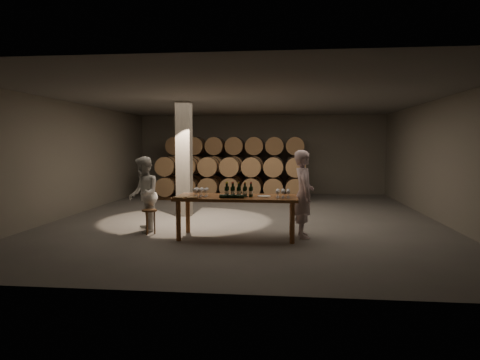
# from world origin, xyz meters

# --- Properties ---
(room) EXTENTS (12.00, 12.00, 12.00)m
(room) POSITION_xyz_m (-1.80, 0.20, 1.60)
(room) COLOR #585552
(room) RESTS_ON ground
(tasting_table) EXTENTS (2.60, 1.10, 0.90)m
(tasting_table) POSITION_xyz_m (0.00, -2.50, 0.80)
(tasting_table) COLOR brown
(tasting_table) RESTS_ON ground
(barrel_stack_back) EXTENTS (5.48, 0.95, 2.31)m
(barrel_stack_back) POSITION_xyz_m (-0.96, 5.20, 1.20)
(barrel_stack_back) COLOR brown
(barrel_stack_back) RESTS_ON ground
(barrel_stack_front) EXTENTS (5.48, 0.95, 1.57)m
(barrel_stack_front) POSITION_xyz_m (-0.96, 3.80, 0.83)
(barrel_stack_front) COLOR brown
(barrel_stack_front) RESTS_ON ground
(bottle_cluster) EXTENTS (0.60, 0.23, 0.31)m
(bottle_cluster) POSITION_xyz_m (0.05, -2.54, 1.01)
(bottle_cluster) COLOR black
(bottle_cluster) RESTS_ON tasting_table
(lying_bottles) EXTENTS (0.60, 0.08, 0.08)m
(lying_bottles) POSITION_xyz_m (-0.06, -2.84, 0.94)
(lying_bottles) COLOR black
(lying_bottles) RESTS_ON tasting_table
(glass_cluster_left) EXTENTS (0.31, 0.31, 0.18)m
(glass_cluster_left) POSITION_xyz_m (-0.77, -2.58, 1.03)
(glass_cluster_left) COLOR silver
(glass_cluster_left) RESTS_ON tasting_table
(glass_cluster_right) EXTENTS (0.30, 0.41, 0.17)m
(glass_cluster_right) POSITION_xyz_m (0.98, -2.56, 1.02)
(glass_cluster_right) COLOR silver
(glass_cluster_right) RESTS_ON tasting_table
(plate) EXTENTS (0.28, 0.28, 0.02)m
(plate) POSITION_xyz_m (0.58, -2.50, 0.91)
(plate) COLOR white
(plate) RESTS_ON tasting_table
(notebook_near) EXTENTS (0.27, 0.23, 0.03)m
(notebook_near) POSITION_xyz_m (-0.88, -2.95, 0.92)
(notebook_near) COLOR brown
(notebook_near) RESTS_ON tasting_table
(notebook_corner) EXTENTS (0.31, 0.36, 0.03)m
(notebook_corner) POSITION_xyz_m (-1.13, -2.89, 0.91)
(notebook_corner) COLOR brown
(notebook_corner) RESTS_ON tasting_table
(pen) EXTENTS (0.15, 0.06, 0.01)m
(pen) POSITION_xyz_m (-0.76, -2.92, 0.91)
(pen) COLOR black
(pen) RESTS_ON tasting_table
(stool) EXTENTS (0.33, 0.33, 0.56)m
(stool) POSITION_xyz_m (-1.99, -2.36, 0.46)
(stool) COLOR brown
(stool) RESTS_ON ground
(person_man) EXTENTS (0.54, 0.74, 1.89)m
(person_man) POSITION_xyz_m (1.42, -2.31, 0.94)
(person_man) COLOR beige
(person_man) RESTS_ON ground
(person_woman) EXTENTS (0.92, 1.02, 1.74)m
(person_woman) POSITION_xyz_m (-2.20, -2.11, 0.87)
(person_woman) COLOR silver
(person_woman) RESTS_ON ground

